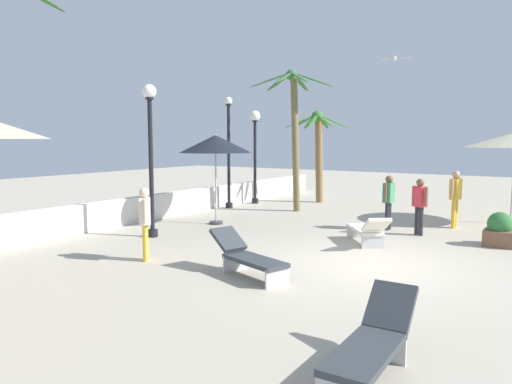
% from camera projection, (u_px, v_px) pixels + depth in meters
% --- Properties ---
extents(ground_plane, '(56.00, 56.00, 0.00)m').
position_uv_depth(ground_plane, '(371.00, 267.00, 9.96)').
color(ground_plane, '#B2A893').
extents(boundary_wall, '(25.20, 0.30, 0.82)m').
position_uv_depth(boundary_wall, '(107.00, 214.00, 14.32)').
color(boundary_wall, silver).
rests_on(boundary_wall, ground_plane).
extents(patio_umbrella_2, '(2.22, 2.22, 2.80)m').
position_uv_depth(patio_umbrella_2, '(215.00, 144.00, 14.78)').
color(patio_umbrella_2, '#333338').
rests_on(patio_umbrella_2, ground_plane).
extents(palm_tree_1, '(2.76, 2.76, 3.80)m').
position_uv_depth(palm_tree_1, '(318.00, 142.00, 19.80)').
color(palm_tree_1, brown).
rests_on(palm_tree_1, ground_plane).
extents(palm_tree_2, '(2.94, 2.75, 5.07)m').
position_uv_depth(palm_tree_2, '(294.00, 121.00, 17.15)').
color(palm_tree_2, brown).
rests_on(palm_tree_2, ground_plane).
extents(lamp_post_0, '(0.43, 0.43, 3.80)m').
position_uv_depth(lamp_post_0, '(255.00, 141.00, 19.62)').
color(lamp_post_0, black).
rests_on(lamp_post_0, ground_plane).
extents(lamp_post_1, '(0.29, 0.29, 4.22)m').
position_uv_depth(lamp_post_1, '(229.00, 149.00, 18.32)').
color(lamp_post_1, black).
rests_on(lamp_post_1, ground_plane).
extents(lamp_post_3, '(0.37, 0.37, 4.08)m').
position_uv_depth(lamp_post_3, '(151.00, 143.00, 12.80)').
color(lamp_post_3, black).
rests_on(lamp_post_3, ground_plane).
extents(lounge_chair_0, '(1.90, 0.58, 0.84)m').
position_uv_depth(lounge_chair_0, '(372.00, 341.00, 5.39)').
color(lounge_chair_0, '#B7B7BC').
rests_on(lounge_chair_0, ground_plane).
extents(lounge_chair_1, '(1.11, 1.95, 0.83)m').
position_uv_depth(lounge_chair_1, '(247.00, 256.00, 9.30)').
color(lounge_chair_1, '#B7B7BC').
rests_on(lounge_chair_1, ground_plane).
extents(lounge_chair_2, '(1.81, 1.59, 0.83)m').
position_uv_depth(lounge_chair_2, '(368.00, 229.00, 12.02)').
color(lounge_chair_2, '#B7B7BC').
rests_on(lounge_chair_2, ground_plane).
extents(guest_0, '(0.56, 0.27, 1.59)m').
position_uv_depth(guest_0, '(389.00, 197.00, 13.99)').
color(guest_0, '#26262D').
rests_on(guest_0, ground_plane).
extents(guest_1, '(0.42, 0.43, 1.60)m').
position_uv_depth(guest_1, '(145.00, 217.00, 10.41)').
color(guest_1, gold).
rests_on(guest_1, ground_plane).
extents(guest_2, '(0.40, 0.48, 1.57)m').
position_uv_depth(guest_2, '(420.00, 201.00, 13.20)').
color(guest_2, '#26262D').
rests_on(guest_2, ground_plane).
extents(guest_3, '(0.55, 0.31, 1.71)m').
position_uv_depth(guest_3, '(455.00, 193.00, 14.27)').
color(guest_3, gold).
rests_on(guest_3, ground_plane).
extents(seagull_1, '(0.39, 0.97, 0.14)m').
position_uv_depth(seagull_1, '(395.00, 58.00, 16.42)').
color(seagull_1, white).
extents(planter, '(0.70, 0.70, 0.85)m').
position_uv_depth(planter, '(500.00, 231.00, 11.92)').
color(planter, brown).
rests_on(planter, ground_plane).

